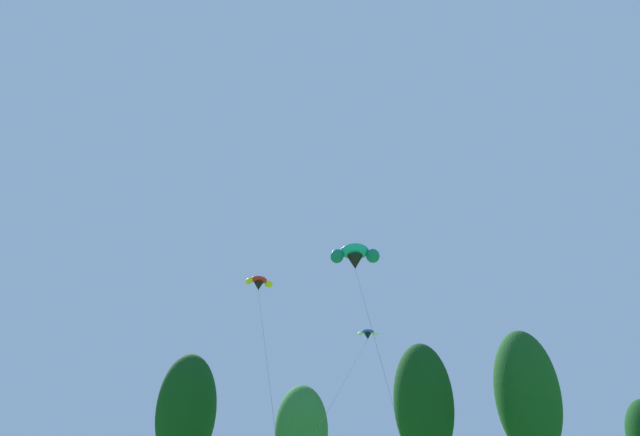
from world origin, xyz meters
The scene contains 7 objects.
treeline_tree_c centered at (-9.44, 45.28, 7.21)m, with size 5.01×5.01×11.90m.
treeline_tree_d centered at (-0.31, 40.91, 5.41)m, with size 4.21×4.21×8.93m.
treeline_tree_e centered at (11.86, 45.18, 8.32)m, with size 5.51×5.51×13.74m.
treeline_tree_f centered at (21.12, 42.79, 9.00)m, with size 5.81×5.81×14.87m.
parafoil_kite_high_red_yellow centered at (-4.36, 39.75, 17.01)m, with size 2.60×16.66×16.06m.
parafoil_kite_mid_teal centered at (2.28, 33.04, 17.41)m, with size 4.03×12.11×17.24m.
parafoil_kite_far_blue_white centered at (6.06, 42.96, 13.89)m, with size 11.25×19.63×12.75m.
Camera 1 is at (-8.13, -3.95, 2.43)m, focal length 30.17 mm.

